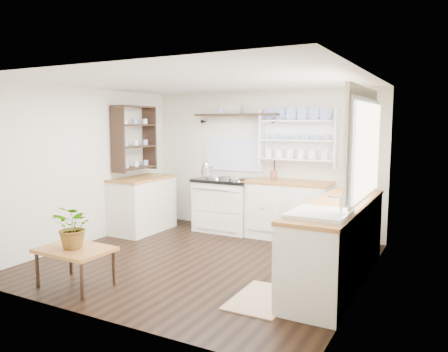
{
  "coord_description": "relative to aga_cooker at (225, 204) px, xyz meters",
  "views": [
    {
      "loc": [
        2.83,
        -4.73,
        1.79
      ],
      "look_at": [
        0.18,
        0.25,
        1.1
      ],
      "focal_mm": 35.0,
      "sensor_mm": 36.0,
      "label": 1
    }
  ],
  "objects": [
    {
      "name": "floor_rug",
      "position": [
        1.68,
        -2.36,
        -0.44
      ],
      "size": [
        0.56,
        0.86,
        0.02
      ],
      "primitive_type": "cube",
      "rotation": [
        0.0,
        0.0,
        0.01
      ],
      "color": "#987658",
      "rests_on": "floor"
    },
    {
      "name": "wall_left",
      "position": [
        -1.49,
        -1.57,
        0.71
      ],
      "size": [
        0.02,
        3.8,
        2.3
      ],
      "primitive_type": "cube",
      "color": "beige",
      "rests_on": "ground"
    },
    {
      "name": "floor",
      "position": [
        0.51,
        -1.57,
        -0.44
      ],
      "size": [
        4.0,
        3.8,
        0.01
      ],
      "primitive_type": "cube",
      "color": "black",
      "rests_on": "ground"
    },
    {
      "name": "ceiling",
      "position": [
        0.51,
        -1.57,
        1.86
      ],
      "size": [
        4.0,
        3.8,
        0.01
      ],
      "primitive_type": "cube",
      "color": "white",
      "rests_on": "wall_back"
    },
    {
      "name": "belfast_sink",
      "position": [
        2.21,
        -2.22,
        0.36
      ],
      "size": [
        0.55,
        0.6,
        0.45
      ],
      "color": "white",
      "rests_on": "right_cabinets"
    },
    {
      "name": "wall_back",
      "position": [
        0.51,
        0.33,
        0.71
      ],
      "size": [
        4.0,
        0.02,
        2.3
      ],
      "primitive_type": "cube",
      "color": "beige",
      "rests_on": "ground"
    },
    {
      "name": "wall_right",
      "position": [
        2.51,
        -1.57,
        0.71
      ],
      "size": [
        0.02,
        3.8,
        2.3
      ],
      "primitive_type": "cube",
      "color": "beige",
      "rests_on": "ground"
    },
    {
      "name": "utensil_crock",
      "position": [
        0.81,
        0.11,
        0.53
      ],
      "size": [
        0.11,
        0.11,
        0.13
      ],
      "primitive_type": "cylinder",
      "color": "brown",
      "rests_on": "back_cabinets"
    },
    {
      "name": "back_cabinets",
      "position": [
        1.11,
        0.03,
        0.02
      ],
      "size": [
        1.27,
        0.63,
        0.9
      ],
      "color": "silver",
      "rests_on": "floor"
    },
    {
      "name": "kettle",
      "position": [
        -0.28,
        -0.12,
        0.6
      ],
      "size": [
        0.18,
        0.18,
        0.22
      ],
      "primitive_type": null,
      "color": "silver",
      "rests_on": "aga_cooker"
    },
    {
      "name": "left_shelving",
      "position": [
        -1.33,
        -0.67,
        1.11
      ],
      "size": [
        0.28,
        0.8,
        1.05
      ],
      "primitive_type": "cube",
      "color": "black",
      "rests_on": "wall_left"
    },
    {
      "name": "aga_cooker",
      "position": [
        0.0,
        0.0,
        0.0
      ],
      "size": [
        0.98,
        0.68,
        0.9
      ],
      "color": "white",
      "rests_on": "floor"
    },
    {
      "name": "potted_plant",
      "position": [
        -0.29,
        -2.97,
        0.22
      ],
      "size": [
        0.44,
        0.38,
        0.48
      ],
      "primitive_type": "imported",
      "rotation": [
        0.0,
        0.0,
        0.02
      ],
      "color": "#3F7233",
      "rests_on": "center_table"
    },
    {
      "name": "left_cabinets",
      "position": [
        -1.19,
        -0.67,
        0.02
      ],
      "size": [
        0.62,
        1.13,
        0.9
      ],
      "color": "silver",
      "rests_on": "floor"
    },
    {
      "name": "center_table",
      "position": [
        -0.29,
        -2.97,
        -0.06
      ],
      "size": [
        0.8,
        0.58,
        0.43
      ],
      "rotation": [
        0.0,
        0.0,
        -0.02
      ],
      "color": "brown",
      "rests_on": "floor"
    },
    {
      "name": "window",
      "position": [
        2.46,
        -1.42,
        1.12
      ],
      "size": [
        0.08,
        1.55,
        1.22
      ],
      "color": "white",
      "rests_on": "wall_right"
    },
    {
      "name": "plate_rack",
      "position": [
        1.16,
        0.29,
        1.11
      ],
      "size": [
        1.2,
        0.22,
        0.9
      ],
      "color": "white",
      "rests_on": "wall_back"
    },
    {
      "name": "right_cabinets",
      "position": [
        2.21,
        -1.47,
        0.02
      ],
      "size": [
        0.62,
        2.43,
        0.9
      ],
      "color": "silver",
      "rests_on": "floor"
    },
    {
      "name": "high_shelf",
      "position": [
        0.11,
        0.21,
        1.46
      ],
      "size": [
        1.5,
        0.29,
        0.16
      ],
      "color": "black",
      "rests_on": "wall_back"
    }
  ]
}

